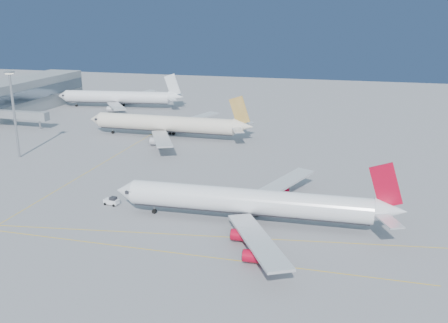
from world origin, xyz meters
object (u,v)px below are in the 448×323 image
airliner_third (120,97)px  airliner_virgin (254,202)px  pushback_tug (112,201)px  light_mast (13,108)px  airliner_etihad (169,124)px

airliner_third → airliner_virgin: bearing=-60.7°
pushback_tug → light_mast: (-47.46, 29.68, 15.17)m
pushback_tug → light_mast: bearing=156.7°
airliner_etihad → light_mast: 53.34m
airliner_etihad → airliner_third: bearing=131.5°
airliner_third → light_mast: 87.36m
airliner_virgin → airliner_third: airliner_third is taller
light_mast → airliner_etihad: bearing=44.8°
airliner_virgin → light_mast: size_ratio=2.36×
airliner_third → light_mast: (6.75, -86.40, 11.02)m
pushback_tug → light_mast: size_ratio=0.14×
airliner_virgin → pushback_tug: bearing=175.6°
airliner_virgin → airliner_third: (-89.37, 117.83, 0.29)m
airliner_etihad → airliner_third: size_ratio=1.02×
airliner_third → airliner_etihad: bearing=-56.4°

